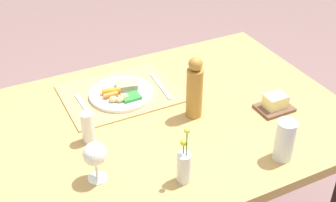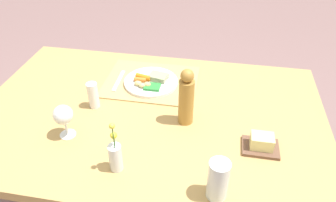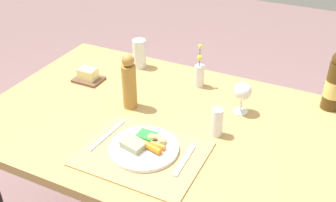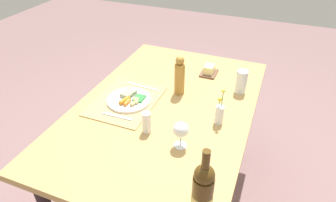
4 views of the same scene
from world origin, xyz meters
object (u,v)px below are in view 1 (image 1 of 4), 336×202
pepper_mill (195,89)px  butter_dish (275,104)px  fork (160,86)px  salt_shaker (88,128)px  dinner_plate (121,93)px  water_tumbler (284,142)px  flower_vase (184,165)px  knife (84,106)px  dining_table (152,140)px  wine_glass (95,155)px

pepper_mill → butter_dish: pepper_mill is taller
fork → salt_shaker: bearing=32.8°
dinner_plate → water_tumbler: water_tumbler is taller
flower_vase → fork: bearing=-108.2°
pepper_mill → flower_vase: size_ratio=1.18×
knife → flower_vase: size_ratio=0.85×
butter_dish → knife: bearing=-27.5°
salt_shaker → pepper_mill: bearing=176.4°
salt_shaker → flower_vase: 0.37m
dinner_plate → fork: size_ratio=1.20×
pepper_mill → dining_table: bearing=-10.5°
butter_dish → water_tumbler: bearing=57.5°
fork → salt_shaker: salt_shaker is taller
fork → flower_vase: size_ratio=1.02×
dinner_plate → water_tumbler: (-0.33, 0.56, 0.04)m
dining_table → water_tumbler: size_ratio=10.17×
dining_table → salt_shaker: 0.27m
dinner_plate → pepper_mill: (-0.19, 0.23, 0.10)m
water_tumbler → wine_glass: bearing=-17.0°
dining_table → butter_dish: 0.47m
knife → pepper_mill: size_ratio=0.72×
water_tumbler → wine_glass: water_tumbler is taller
knife → butter_dish: butter_dish is taller
dining_table → flower_vase: (0.04, 0.31, 0.14)m
dinner_plate → fork: dinner_plate is taller
fork → pepper_mill: bearing=101.4°
knife → dining_table: bearing=133.1°
salt_shaker → fork: bearing=-151.4°
pepper_mill → flower_vase: 0.35m
knife → water_tumbler: 0.74m
knife → salt_shaker: size_ratio=1.52×
dining_table → flower_vase: size_ratio=7.07×
fork → dining_table: bearing=60.8°
salt_shaker → pepper_mill: size_ratio=0.48×
fork → knife: size_ratio=1.20×
salt_shaker → pepper_mill: pepper_mill is taller
wine_glass → dining_table: bearing=-145.3°
knife → butter_dish: bearing=151.3°
dining_table → dinner_plate: dinner_plate is taller
dinner_plate → butter_dish: size_ratio=1.92×
fork → pepper_mill: (-0.03, 0.22, 0.11)m
water_tumbler → pepper_mill: size_ratio=0.59×
wine_glass → flower_vase: flower_vase is taller
knife → dinner_plate: bearing=-179.1°
water_tumbler → butter_dish: size_ratio=1.09×
dining_table → fork: fork is taller
water_tumbler → butter_dish: 0.27m
salt_shaker → pepper_mill: 0.40m
knife → butter_dish: (-0.63, 0.33, 0.02)m
dinner_plate → wine_glass: (0.24, 0.39, 0.08)m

